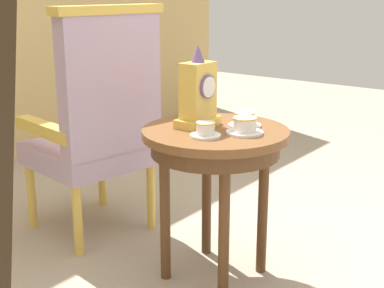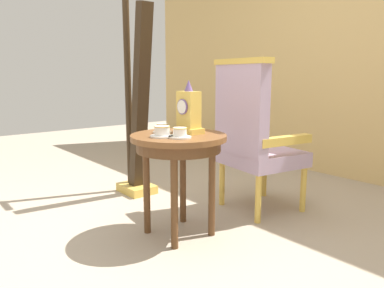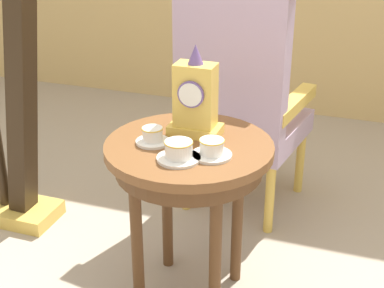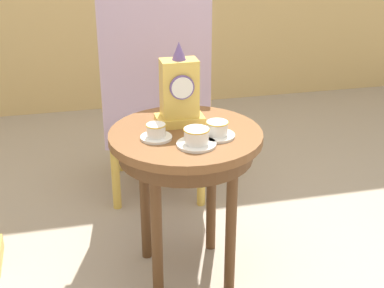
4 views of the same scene
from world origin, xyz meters
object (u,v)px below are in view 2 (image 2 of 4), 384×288
Objects in this scene: teacup_left at (162,129)px; mantel_clock at (189,112)px; armchair at (253,134)px; harp at (137,110)px; teacup_center at (180,133)px; teacup_right at (162,132)px; side_table at (179,148)px.

teacup_left is 0.36× the size of mantel_clock.
mantel_clock is 0.64m from armchair.
harp reaches higher than mantel_clock.
teacup_center is at bearing -82.28° from armchair.
teacup_right is 0.44× the size of mantel_clock.
armchair reaches higher than teacup_left.
teacup_center is 0.41× the size of mantel_clock.
side_table is 0.36× the size of harp.
teacup_right is at bearing -85.72° from mantel_clock.
teacup_center is 0.78m from armchair.
harp is (-1.02, 0.33, 0.04)m from teacup_center.
armchair is at bearing 90.53° from teacup_right.
teacup_right is 0.24m from mantel_clock.
teacup_left is at bearing -20.31° from harp.
mantel_clock is at bearing -90.81° from armchair.
teacup_right is 0.08× the size of harp.
harp is (-0.92, -0.44, 0.14)m from armchair.
side_table is at bearing -15.60° from harp.
harp is (-0.91, 0.17, -0.06)m from mantel_clock.
mantel_clock is at bearing -10.62° from harp.
side_table is 1.96× the size of mantel_clock.
teacup_left is at bearing -162.84° from side_table.
armchair is at bearing 97.72° from teacup_center.
teacup_center is at bearing -8.57° from teacup_left.
teacup_right is 0.11m from teacup_center.
side_table is at bearing 145.86° from teacup_center.
mantel_clock reaches higher than side_table.
armchair is at bearing 89.73° from side_table.
teacup_right reaches higher than teacup_left.
side_table is 0.17m from teacup_left.
teacup_center is (0.10, 0.06, -0.00)m from teacup_right.
teacup_right reaches higher than teacup_center.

